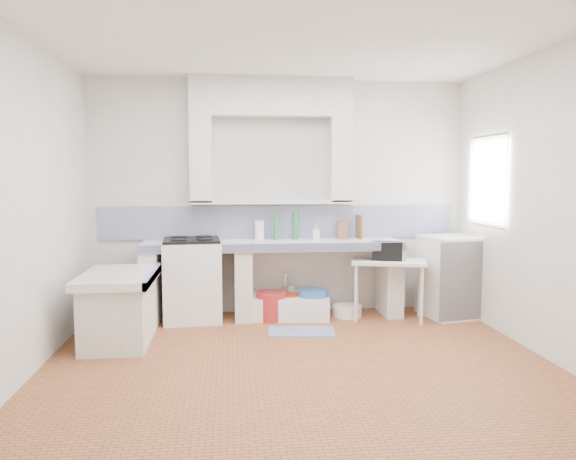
{
  "coord_description": "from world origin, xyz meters",
  "views": [
    {
      "loc": [
        -0.6,
        -4.54,
        1.66
      ],
      "look_at": [
        0.0,
        1.0,
        1.1
      ],
      "focal_mm": 33.8,
      "sensor_mm": 36.0,
      "label": 1
    }
  ],
  "objects": [
    {
      "name": "floor",
      "position": [
        0.0,
        0.0,
        0.0
      ],
      "size": [
        4.5,
        4.5,
        0.0
      ],
      "primitive_type": "plane",
      "color": "#9C5730",
      "rests_on": "ground"
    },
    {
      "name": "ceiling",
      "position": [
        0.0,
        0.0,
        2.8
      ],
      "size": [
        4.5,
        4.5,
        0.0
      ],
      "primitive_type": "plane",
      "rotation": [
        3.14,
        0.0,
        0.0
      ],
      "color": "white",
      "rests_on": "ground"
    },
    {
      "name": "wall_back",
      "position": [
        0.0,
        2.0,
        1.4
      ],
      "size": [
        4.5,
        0.0,
        4.5
      ],
      "primitive_type": "plane",
      "rotation": [
        1.57,
        0.0,
        0.0
      ],
      "color": "white",
      "rests_on": "ground"
    },
    {
      "name": "wall_front",
      "position": [
        0.0,
        -2.0,
        1.4
      ],
      "size": [
        4.5,
        0.0,
        4.5
      ],
      "primitive_type": "plane",
      "rotation": [
        -1.57,
        0.0,
        0.0
      ],
      "color": "white",
      "rests_on": "ground"
    },
    {
      "name": "wall_left",
      "position": [
        -2.25,
        0.0,
        1.4
      ],
      "size": [
        0.0,
        4.5,
        4.5
      ],
      "primitive_type": "plane",
      "rotation": [
        1.57,
        0.0,
        1.57
      ],
      "color": "white",
      "rests_on": "ground"
    },
    {
      "name": "wall_right",
      "position": [
        2.25,
        0.0,
        1.4
      ],
      "size": [
        0.0,
        4.5,
        4.5
      ],
      "primitive_type": "plane",
      "rotation": [
        1.57,
        0.0,
        -1.57
      ],
      "color": "white",
      "rests_on": "ground"
    },
    {
      "name": "alcove_mass",
      "position": [
        -0.1,
        1.88,
        2.58
      ],
      "size": [
        1.9,
        0.25,
        0.45
      ],
      "primitive_type": "cube",
      "color": "white",
      "rests_on": "ground"
    },
    {
      "name": "window_frame",
      "position": [
        2.42,
        1.2,
        1.6
      ],
      "size": [
        0.35,
        0.86,
        1.06
      ],
      "primitive_type": "cube",
      "color": "#361D11",
      "rests_on": "ground"
    },
    {
      "name": "lace_valance",
      "position": [
        2.28,
        1.2,
        1.98
      ],
      "size": [
        0.01,
        0.84,
        0.24
      ],
      "primitive_type": "cube",
      "color": "white",
      "rests_on": "ground"
    },
    {
      "name": "counter_slab",
      "position": [
        -0.1,
        1.7,
        0.86
      ],
      "size": [
        3.0,
        0.6,
        0.08
      ],
      "primitive_type": "cube",
      "color": "white",
      "rests_on": "ground"
    },
    {
      "name": "counter_lip",
      "position": [
        -0.1,
        1.42,
        0.86
      ],
      "size": [
        3.0,
        0.04,
        0.1
      ],
      "primitive_type": "cube",
      "color": "navy",
      "rests_on": "ground"
    },
    {
      "name": "counter_pier_left",
      "position": [
        -1.5,
        1.7,
        0.41
      ],
      "size": [
        0.2,
        0.55,
        0.82
      ],
      "primitive_type": "cube",
      "color": "white",
      "rests_on": "ground"
    },
    {
      "name": "counter_pier_mid",
      "position": [
        -0.45,
        1.7,
        0.41
      ],
      "size": [
        0.2,
        0.55,
        0.82
      ],
      "primitive_type": "cube",
      "color": "white",
      "rests_on": "ground"
    },
    {
      "name": "counter_pier_right",
      "position": [
        1.3,
        1.7,
        0.41
      ],
      "size": [
        0.2,
        0.55,
        0.82
      ],
      "primitive_type": "cube",
      "color": "white",
      "rests_on": "ground"
    },
    {
      "name": "peninsula_top",
      "position": [
        -1.7,
        0.9,
        0.66
      ],
      "size": [
        0.7,
        1.1,
        0.08
      ],
      "primitive_type": "cube",
      "color": "white",
      "rests_on": "ground"
    },
    {
      "name": "peninsula_base",
      "position": [
        -1.7,
        0.9,
        0.31
      ],
      "size": [
        0.6,
        1.0,
        0.62
      ],
      "primitive_type": "cube",
      "color": "white",
      "rests_on": "ground"
    },
    {
      "name": "peninsula_lip",
      "position": [
        -1.37,
        0.9,
        0.66
      ],
      "size": [
        0.04,
        1.1,
        0.1
      ],
      "primitive_type": "cube",
      "color": "navy",
      "rests_on": "ground"
    },
    {
      "name": "backsplash",
      "position": [
        0.0,
        1.99,
        1.1
      ],
      "size": [
        4.27,
        0.03,
        0.4
      ],
      "primitive_type": "cube",
      "color": "navy",
      "rests_on": "ground"
    },
    {
      "name": "stove",
      "position": [
        -1.04,
        1.68,
        0.46
      ],
      "size": [
        0.69,
        0.67,
        0.91
      ],
      "primitive_type": "cube",
      "rotation": [
        0.0,
        0.0,
        0.07
      ],
      "color": "white",
      "rests_on": "ground"
    },
    {
      "name": "sink",
      "position": [
        0.06,
        1.68,
        0.12
      ],
      "size": [
        1.02,
        0.63,
        0.23
      ],
      "primitive_type": "cube",
      "rotation": [
        0.0,
        0.0,
        -0.11
      ],
      "color": "white",
      "rests_on": "ground"
    },
    {
      "name": "side_table",
      "position": [
        1.22,
        1.46,
        0.35
      ],
      "size": [
        0.92,
        0.67,
        0.04
      ],
      "primitive_type": "cube",
      "rotation": [
        0.0,
        0.0,
        -0.27
      ],
      "color": "white",
      "rests_on": "ground"
    },
    {
      "name": "fridge",
      "position": [
        2.0,
        1.53,
        0.48
      ],
      "size": [
        0.72,
        0.72,
        0.95
      ],
      "primitive_type": "cube",
      "rotation": [
        0.0,
        0.0,
        0.18
      ],
      "color": "white",
      "rests_on": "ground"
    },
    {
      "name": "bucket_red",
      "position": [
        -0.13,
        1.58,
        0.16
      ],
      "size": [
        0.45,
        0.45,
        0.32
      ],
      "primitive_type": "cylinder",
      "rotation": [
        0.0,
        0.0,
        -0.42
      ],
      "color": "#B32124",
      "rests_on": "ground"
    },
    {
      "name": "bucket_orange",
      "position": [
        0.06,
        1.68,
        0.14
      ],
      "size": [
        0.3,
        0.3,
        0.28
      ],
      "primitive_type": "cylinder",
      "rotation": [
        0.0,
        0.0,
        -0.0
      ],
      "color": "red",
      "rests_on": "ground"
    },
    {
      "name": "bucket_blue",
      "position": [
        0.36,
        1.59,
        0.17
      ],
      "size": [
        0.44,
        0.44,
        0.33
      ],
      "primitive_type": "cylinder",
      "rotation": [
        0.0,
        0.0,
        -0.27
      ],
      "color": "#3066B6",
      "rests_on": "ground"
    },
    {
      "name": "basin_white",
      "position": [
        0.77,
        1.63,
        0.07
      ],
      "size": [
        0.4,
        0.4,
        0.13
      ],
      "primitive_type": "cylinder",
      "rotation": [
        0.0,
        0.0,
        0.19
      ],
      "color": "white",
      "rests_on": "ground"
    },
    {
      "name": "water_bottle_a",
      "position": [
        -0.09,
        1.85,
        0.14
      ],
      "size": [
        0.09,
        0.09,
        0.27
      ],
      "primitive_type": "cylinder",
      "rotation": [
        0.0,
        0.0,
        -0.22
      ],
      "color": "silver",
      "rests_on": "ground"
    },
    {
      "name": "water_bottle_b",
      "position": [
        0.12,
        1.85,
        0.17
      ],
      "size": [
        0.1,
        0.1,
        0.34
      ],
      "primitive_type": "cylinder",
      "rotation": [
        0.0,
        0.0,
        0.1
      ],
      "color": "silver",
      "rests_on": "ground"
    },
    {
      "name": "black_bag",
      "position": [
        1.2,
        1.47,
        0.8
      ],
      "size": [
        0.38,
        0.28,
        0.21
      ],
      "primitive_type": "cube",
      "rotation": [
        0.0,
        0.0,
        -0.27
      ],
      "color": "black",
      "rests_on": "side_table"
    },
    {
      "name": "green_bottle_a",
      "position": [
        -0.05,
        1.83,
        1.06
      ],
      "size": [
        0.09,
        0.09,
        0.32
      ],
      "primitive_type": "cylinder",
      "rotation": [
        0.0,
        0.0,
        0.27
      ],
      "color": "#2C753F",
      "rests_on": "counter_slab"
    },
    {
      "name": "green_bottle_b",
      "position": [
        0.18,
        1.85,
        1.06
      ],
      "size": [
        0.09,
        0.09,
        0.33
      ],
      "primitive_type": "cylinder",
      "rotation": [
        0.0,
        0.0,
        -0.27
      ],
      "color": "#2C753F",
      "rests_on": "counter_slab"
    },
    {
      "name": "knife_block",
      "position": [
        0.75,
        1.85,
        1.01
      ],
      "size": [
        0.11,
        0.09,
        0.21
      ],
      "primitive_type": "cube",
      "rotation": [
        0.0,
        0.0,
        -0.04
      ],
      "color": "brown",
      "rests_on": "counter_slab"
    },
    {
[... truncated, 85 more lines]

